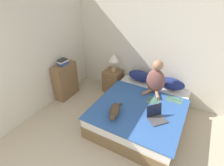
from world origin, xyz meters
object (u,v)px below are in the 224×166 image
at_px(pillow_far, 171,84).
at_px(person_sitting, 156,79).
at_px(bookshelf, 66,81).
at_px(book_stack_top, 63,62).
at_px(nightstand, 113,81).
at_px(bed, 141,112).
at_px(cat_tabby, 115,111).
at_px(laptop_open, 156,117).
at_px(pillow_near, 140,76).
at_px(table_lamp, 114,59).

bearing_deg(pillow_far, person_sitting, -134.13).
bearing_deg(bookshelf, book_stack_top, -35.47).
bearing_deg(nightstand, bed, -35.21).
bearing_deg(person_sitting, bookshelf, -165.07).
distance_m(pillow_far, nightstand, 1.49).
distance_m(cat_tabby, nightstand, 1.57).
bearing_deg(laptop_open, bed, 92.62).
distance_m(bed, nightstand, 1.34).
bearing_deg(pillow_near, person_sitting, -33.22).
bearing_deg(person_sitting, pillow_near, 146.78).
distance_m(laptop_open, table_lamp, 1.86).
relative_size(person_sitting, cat_tabby, 1.26).
distance_m(pillow_far, laptop_open, 1.13).
bearing_deg(pillow_far, pillow_near, 180.00).
height_order(pillow_near, bookshelf, bookshelf).
bearing_deg(laptop_open, cat_tabby, 152.10).
distance_m(pillow_near, nightstand, 0.79).
relative_size(pillow_near, pillow_far, 1.00).
xyz_separation_m(bed, cat_tabby, (-0.32, -0.57, 0.33)).
relative_size(bed, laptop_open, 4.78).
height_order(cat_tabby, table_lamp, table_lamp).
distance_m(cat_tabby, laptop_open, 0.74).
bearing_deg(person_sitting, book_stack_top, -165.01).
bearing_deg(bookshelf, laptop_open, -6.72).
bearing_deg(bed, pillow_near, 114.00).
xyz_separation_m(pillow_far, nightstand, (-1.46, -0.05, -0.31)).
bearing_deg(book_stack_top, pillow_far, 19.79).
distance_m(pillow_near, book_stack_top, 1.86).
bearing_deg(person_sitting, table_lamp, 167.00).
xyz_separation_m(bed, book_stack_top, (-1.98, -0.02, 0.71)).
relative_size(pillow_near, book_stack_top, 2.21).
distance_m(pillow_far, book_stack_top, 2.52).
height_order(bookshelf, book_stack_top, book_stack_top).
relative_size(person_sitting, bookshelf, 0.85).
bearing_deg(book_stack_top, bed, 0.69).
distance_m(nightstand, bookshelf, 1.20).
xyz_separation_m(pillow_far, table_lamp, (-1.44, -0.03, 0.31)).
distance_m(person_sitting, book_stack_top, 2.14).
height_order(pillow_near, person_sitting, person_sitting).
xyz_separation_m(bookshelf, book_stack_top, (0.00, -0.00, 0.51)).
xyz_separation_m(person_sitting, book_stack_top, (-2.06, -0.55, 0.16)).
distance_m(bed, pillow_far, 0.97).
bearing_deg(nightstand, pillow_near, 3.91).
bearing_deg(laptop_open, book_stack_top, 124.42).
bearing_deg(nightstand, person_sitting, -11.68).
xyz_separation_m(laptop_open, table_lamp, (-1.45, 1.10, 0.39)).
distance_m(pillow_near, pillow_far, 0.73).
relative_size(pillow_near, person_sitting, 0.79).
bearing_deg(bookshelf, nightstand, 41.67).
bearing_deg(pillow_near, bookshelf, -152.49).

